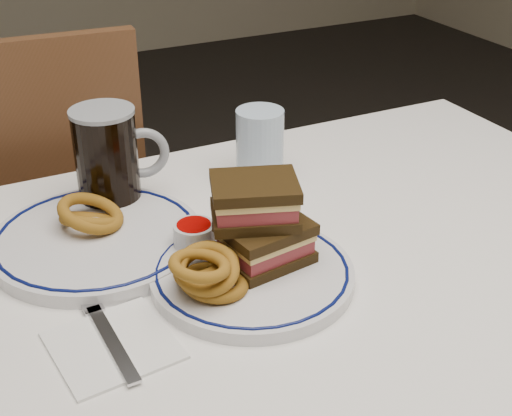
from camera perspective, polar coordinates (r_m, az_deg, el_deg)
name	(u,v)px	position (r m, az deg, el deg)	size (l,w,h in m)	color
dining_table	(279,334)	(1.02, 1.83, -10.04)	(1.27, 0.87, 0.75)	silver
chair_far	(34,229)	(1.58, -17.34, -1.63)	(0.47, 0.47, 0.96)	#412B15
main_plate	(252,274)	(0.94, -0.33, -5.27)	(0.27, 0.27, 0.02)	silver
reuben_sandwich	(260,222)	(0.93, 0.34, -1.09)	(0.14, 0.13, 0.11)	black
onion_rings_main	(206,270)	(0.89, -3.99, -4.96)	(0.11, 0.12, 0.07)	brown
ketchup_ramekin	(194,234)	(0.98, -4.97, -2.05)	(0.06, 0.06, 0.03)	silver
beer_mug	(109,158)	(1.11, -11.68, 3.91)	(0.14, 0.10, 0.16)	black
water_glass	(260,146)	(1.17, 0.31, 4.98)	(0.08, 0.08, 0.12)	#ACC5DE
far_plate	(97,239)	(1.04, -12.60, -2.46)	(0.30, 0.30, 0.02)	silver
onion_rings_far	(90,216)	(1.05, -13.12, -0.67)	(0.10, 0.10, 0.07)	brown
napkin_fork	(112,343)	(0.86, -11.47, -10.56)	(0.15, 0.18, 0.01)	white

